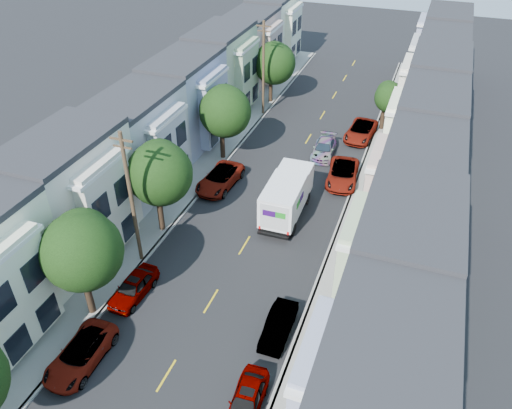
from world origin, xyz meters
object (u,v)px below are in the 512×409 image
Objects in this scene: tree_b at (81,251)px; parked_right_c at (343,174)px; parked_left_b at (81,354)px; parked_left_d at (220,179)px; fedex_truck at (287,195)px; lead_sedan at (324,148)px; utility_pole_near at (132,200)px; tree_c at (159,174)px; parked_right_d at (361,131)px; tree_d at (224,112)px; parked_right_b at (278,326)px; tree_e at (274,63)px; parked_right_a at (247,400)px; tree_far_r at (389,98)px; utility_pole_far at (263,69)px; parked_left_c at (134,287)px.

parked_right_c is (11.20, 20.63, -4.36)m from tree_b.
parked_left_b is 19.63m from parked_left_d.
fedex_truck is at bearing -13.30° from parked_left_d.
parked_left_d is at bearing -133.09° from lead_sedan.
utility_pole_near is 19.38m from parked_right_c.
tree_c reaches higher than parked_right_d.
tree_c is at bearing -97.34° from parked_left_d.
parked_right_b is (11.20, -18.40, -4.17)m from tree_d.
tree_b reaches higher than parked_left_d.
tree_d is at bearing 92.64° from parked_left_b.
tree_e reaches higher than parked_right_a.
utility_pole_far is (-13.20, -0.70, 1.55)m from tree_far_r.
tree_e is at bearing 110.13° from fedex_truck.
utility_pole_near is 11.74m from parked_left_d.
parked_left_c is 1.11× the size of parked_right_b.
tree_e reaches higher than fedex_truck.
tree_d is 10.83m from fedex_truck.
tree_c is at bearing 90.00° from tree_b.
parked_left_b is at bearing -102.20° from parked_right_d.
parked_right_c is (11.20, 11.61, -4.37)m from tree_c.
tree_c is 1.09× the size of fedex_truck.
parked_right_d is at bearing 61.25° from tree_c.
tree_c is at bearing -90.00° from utility_pole_far.
lead_sedan is at bearing 92.33° from parked_right_a.
tree_b is at bearing -120.03° from parked_left_c.
tree_d reaches higher than parked_right_c.
parked_right_a is (3.17, -17.09, -1.16)m from fedex_truck.
lead_sedan is at bearing 66.18° from utility_pole_near.
lead_sedan is 1.04× the size of parked_left_c.
tree_b reaches higher than parked_left_b.
tree_c is 1.77× the size of parked_right_a.
lead_sedan is 5.40m from parked_right_d.
parked_right_d reaches higher than parked_left_c.
parked_right_c reaches higher than parked_right_d.
parked_right_c is 1.00× the size of parked_right_d.
tree_d is (0.00, 20.82, -0.29)m from tree_b.
parked_right_b is (11.20, -6.59, -4.47)m from tree_c.
parked_right_a is at bearing -36.58° from utility_pole_near.
tree_c is at bearing -139.88° from parked_right_c.
fedex_truck is 1.57× the size of parked_left_c.
tree_c reaches higher than parked_right_a.
parked_left_b is 1.11× the size of parked_left_c.
tree_e is 18.54m from parked_right_c.
tree_d is 21.94m from parked_right_b.
tree_far_r is 32.29m from parked_left_c.
utility_pole_near is 1.81× the size of parked_left_d.
tree_far_r is at bearing 70.83° from parked_left_c.
utility_pole_near reaches higher than lead_sedan.
fedex_truck is 1.25× the size of parked_left_d.
parked_right_b is (11.20, -3.00, -4.49)m from utility_pole_near.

